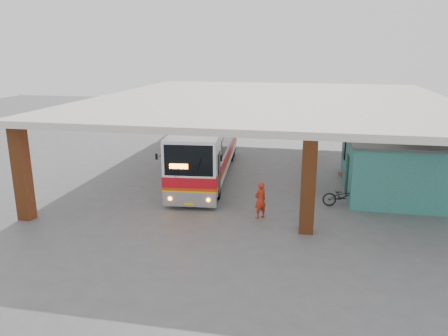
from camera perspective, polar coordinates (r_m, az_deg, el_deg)
name	(u,v)px	position (r m, az deg, el deg)	size (l,w,h in m)	color
ground	(246,203)	(21.99, 2.95, -4.63)	(90.00, 90.00, 0.00)	#515154
brick_columns	(284,142)	(26.05, 7.79, 3.40)	(20.10, 21.60, 4.35)	brown
canopy_roof	(271,99)	(27.24, 6.22, 8.92)	(21.00, 23.00, 0.30)	beige
shop_building	(394,161)	(25.56, 21.26, 0.84)	(5.20, 8.20, 3.11)	#317B6B
coach_bus	(207,147)	(26.31, -2.22, 2.79)	(3.76, 12.56, 3.61)	white
motorcycle	(343,196)	(22.17, 15.30, -3.58)	(0.69, 1.98, 1.04)	black
pedestrian	(260,200)	(19.92, 4.76, -4.21)	(0.62, 0.41, 1.71)	#B42B16
red_chair	(344,171)	(27.46, 15.41, -0.36)	(0.50, 0.50, 0.72)	red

